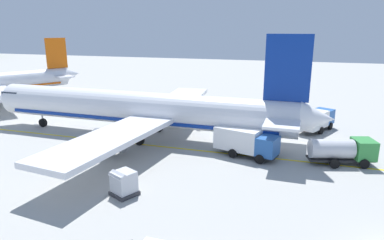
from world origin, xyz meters
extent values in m
cylinder|color=white|center=(15.97, 24.15, 3.50)|extent=(4.48, 36.07, 3.80)
cone|color=white|center=(16.34, 43.35, 3.50)|extent=(3.65, 2.47, 3.61)
cone|color=white|center=(15.60, 4.56, 3.90)|extent=(3.29, 3.26, 3.23)
cube|color=#192333|center=(16.29, 41.15, 4.36)|extent=(3.28, 2.46, 0.60)
cube|color=white|center=(6.79, 22.33, 2.83)|extent=(16.47, 6.74, 0.50)
cylinder|color=slate|center=(9.57, 24.08, 1.63)|extent=(2.26, 3.24, 2.20)
cube|color=white|center=(25.07, 21.98, 2.83)|extent=(16.35, 6.15, 0.50)
cylinder|color=slate|center=(22.37, 23.83, 1.63)|extent=(2.26, 3.24, 2.20)
cube|color=navy|center=(15.66, 7.66, 8.65)|extent=(0.44, 4.41, 6.50)
cube|color=white|center=(15.66, 7.66, 3.90)|extent=(10.46, 3.40, 0.24)
cube|color=navy|center=(15.97, 24.15, 2.46)|extent=(4.23, 32.46, 0.36)
cylinder|color=black|center=(16.23, 37.83, 0.55)|extent=(0.37, 1.11, 1.10)
cylinder|color=gray|center=(16.23, 37.83, 1.35)|extent=(0.20, 0.20, 0.50)
cylinder|color=black|center=(13.34, 22.70, 0.55)|extent=(0.37, 1.11, 1.10)
cylinder|color=gray|center=(13.34, 22.70, 1.35)|extent=(0.20, 0.20, 0.50)
cylinder|color=black|center=(18.54, 22.60, 0.55)|extent=(0.37, 1.11, 1.10)
cylinder|color=gray|center=(18.54, 22.60, 1.35)|extent=(0.20, 0.20, 0.50)
cone|color=silver|center=(40.14, 50.39, 3.47)|extent=(3.93, 3.94, 2.88)
cube|color=#D8590C|center=(37.79, 51.83, 7.71)|extent=(3.51, 2.32, 5.79)
cube|color=silver|center=(37.79, 51.83, 3.47)|extent=(7.28, 9.39, 0.21)
cube|color=#338C3F|center=(14.60, 0.29, 1.50)|extent=(2.61, 2.34, 1.80)
cube|color=#192333|center=(14.84, -0.52, 1.86)|extent=(1.80, 0.59, 0.94)
cylinder|color=silver|center=(13.77, 3.16, 1.50)|extent=(2.83, 4.30, 1.80)
cube|color=#262628|center=(14.02, 2.29, 0.52)|extent=(3.14, 6.16, 0.16)
cylinder|color=black|center=(15.57, 0.89, 0.45)|extent=(0.52, 0.94, 0.90)
cylinder|color=black|center=(13.46, 0.27, 0.45)|extent=(0.52, 0.94, 0.90)
cylinder|color=black|center=(14.83, 3.46, 0.45)|extent=(0.52, 0.94, 0.90)
cylinder|color=black|center=(12.72, 2.85, 0.45)|extent=(0.52, 0.94, 0.90)
cube|color=#2659A5|center=(12.79, 8.92, 1.50)|extent=(2.61, 2.33, 1.80)
cube|color=#192333|center=(12.56, 8.11, 1.86)|extent=(1.80, 0.58, 0.94)
cube|color=white|center=(13.65, 11.94, 1.71)|extent=(3.34, 4.89, 2.21)
cube|color=#262628|center=(13.40, 11.07, 0.52)|extent=(3.20, 6.44, 0.16)
cylinder|color=black|center=(13.93, 8.91, 0.45)|extent=(0.52, 0.94, 0.90)
cylinder|color=black|center=(11.82, 9.51, 0.45)|extent=(0.52, 0.94, 0.90)
cylinder|color=black|center=(14.71, 11.63, 0.45)|extent=(0.52, 0.94, 0.90)
cylinder|color=black|center=(12.59, 12.24, 0.45)|extent=(0.52, 0.94, 0.90)
cube|color=#2659A5|center=(26.74, 3.14, 1.50)|extent=(2.59, 2.77, 1.80)
cube|color=#192333|center=(27.51, 2.76, 1.86)|extent=(0.90, 1.69, 0.94)
cube|color=white|center=(24.03, 4.50, 1.56)|extent=(4.80, 3.87, 1.93)
cube|color=#262628|center=(24.84, 4.10, 0.52)|extent=(6.11, 4.09, 0.16)
cylinder|color=black|center=(26.97, 4.26, 0.45)|extent=(0.93, 0.65, 0.90)
cylinder|color=black|center=(25.98, 2.29, 0.45)|extent=(0.93, 0.65, 0.90)
cylinder|color=black|center=(24.53, 5.48, 0.45)|extent=(0.93, 0.65, 0.90)
cylinder|color=black|center=(23.54, 3.51, 0.45)|extent=(0.93, 0.65, 0.90)
cube|color=#333338|center=(2.37, 18.71, 0.15)|extent=(2.35, 2.35, 0.30)
cube|color=silver|center=(2.37, 18.71, 1.11)|extent=(2.08, 2.08, 1.61)
cube|color=silver|center=(1.88, 18.96, 1.76)|extent=(1.26, 1.69, 0.57)
cylinder|color=#191E33|center=(19.57, 10.04, 0.43)|extent=(0.14, 0.14, 0.86)
cylinder|color=#191E33|center=(19.72, 10.15, 0.43)|extent=(0.14, 0.14, 0.86)
cube|color=orange|center=(19.64, 10.09, 1.19)|extent=(0.48, 0.44, 0.65)
cube|color=silver|center=(19.64, 10.09, 1.22)|extent=(0.50, 0.46, 0.06)
sphere|color=tan|center=(19.64, 10.09, 1.63)|extent=(0.23, 0.23, 0.23)
cylinder|color=orange|center=(19.43, 9.93, 1.22)|extent=(0.09, 0.09, 0.62)
cylinder|color=orange|center=(19.86, 10.26, 1.22)|extent=(0.09, 0.09, 0.62)
cylinder|color=#191E33|center=(21.08, 18.23, 0.41)|extent=(0.14, 0.14, 0.82)
cylinder|color=#191E33|center=(21.17, 18.39, 0.41)|extent=(0.14, 0.14, 0.82)
cube|color=#CCE519|center=(21.12, 18.31, 1.12)|extent=(0.41, 0.49, 0.61)
cube|color=silver|center=(21.12, 18.31, 1.15)|extent=(0.42, 0.50, 0.06)
sphere|color=tan|center=(21.12, 18.31, 1.54)|extent=(0.22, 0.22, 0.22)
cylinder|color=#CCE519|center=(20.99, 18.07, 1.15)|extent=(0.09, 0.09, 0.58)
cylinder|color=#CCE519|center=(21.26, 18.55, 1.15)|extent=(0.09, 0.09, 0.58)
cube|color=yellow|center=(13.60, 19.15, 0.01)|extent=(0.30, 60.00, 0.01)
camera|label=1|loc=(-19.15, 6.58, 12.43)|focal=32.26mm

